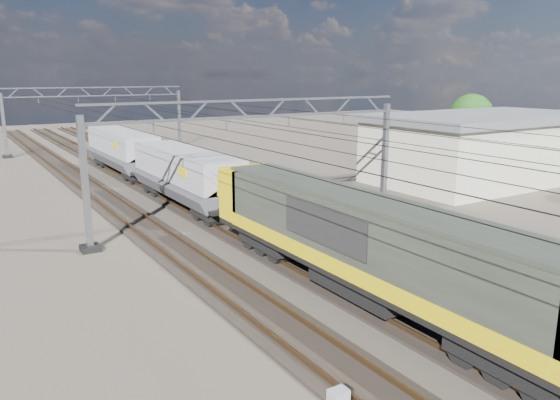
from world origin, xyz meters
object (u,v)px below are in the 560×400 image
catenary_gantry_mid (259,157)px  hopper_wagon_mid (122,149)px  locomotive (368,242)px  industrial_shed (484,147)px  catenary_gantry_far (98,116)px  hopper_wagon_lead (186,173)px  tree_far (475,118)px

catenary_gantry_mid → hopper_wagon_mid: size_ratio=1.53×
locomotive → industrial_shed: bearing=29.7°
catenary_gantry_far → locomotive: bearing=-92.4°
catenary_gantry_far → industrial_shed: size_ratio=1.07×
locomotive → hopper_wagon_lead: (-0.00, 17.70, -0.09)m
hopper_wagon_lead → tree_far: tree_far is taller
locomotive → catenary_gantry_mid: bearing=80.3°
hopper_wagon_lead → hopper_wagon_mid: same height
catenary_gantry_mid → locomotive: (-2.00, -11.70, -1.58)m
locomotive → hopper_wagon_lead: locomotive is taller
catenary_gantry_far → hopper_wagon_lead: 30.11m
locomotive → hopper_wagon_lead: size_ratio=1.62×
hopper_wagon_lead → industrial_shed: industrial_shed is taller
industrial_shed → hopper_wagon_mid: bearing=142.8°
catenary_gantry_mid → tree_far: bearing=17.9°
locomotive → tree_far: bearing=33.6°
catenary_gantry_mid → industrial_shed: bearing=5.2°
catenary_gantry_far → tree_far: (30.32, -26.21, 0.28)m
locomotive → tree_far: (32.32, 21.48, 1.86)m
locomotive → hopper_wagon_mid: 31.90m
locomotive → tree_far: size_ratio=3.20×
industrial_shed → catenary_gantry_mid: bearing=-174.8°
locomotive → hopper_wagon_mid: bearing=90.0°
hopper_wagon_lead → catenary_gantry_far: bearing=86.2°
catenary_gantry_mid → hopper_wagon_lead: 6.54m
industrial_shed → tree_far: tree_far is taller
hopper_wagon_mid → industrial_shed: size_ratio=0.70×
hopper_wagon_mid → industrial_shed: industrial_shed is taller
catenary_gantry_mid → hopper_wagon_lead: size_ratio=1.53×
industrial_shed → tree_far: bearing=43.1°
catenary_gantry_mid → locomotive: catenary_gantry_mid is taller
catenary_gantry_far → hopper_wagon_mid: bearing=-97.2°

